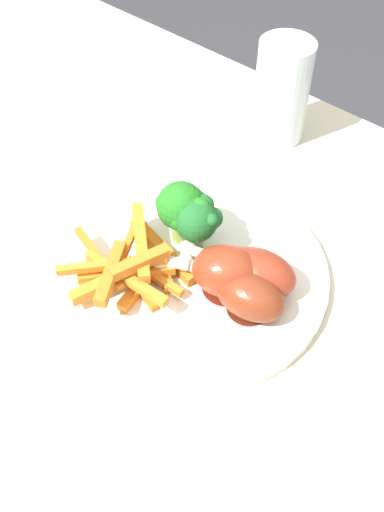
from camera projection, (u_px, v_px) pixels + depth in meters
name	position (u px, v px, depth m)	size (l,w,h in m)	color
dining_table	(143.00, 335.00, 0.69)	(1.27, 0.81, 0.74)	beige
dinner_plate	(192.00, 272.00, 0.62)	(0.28, 0.28, 0.01)	white
broccoli_floret_front	(185.00, 210.00, 0.60)	(0.06, 0.05, 0.07)	#93B953
broccoli_floret_middle	(200.00, 220.00, 0.60)	(0.05, 0.05, 0.07)	#92AE58
broccoli_floret_back	(190.00, 209.00, 0.62)	(0.05, 0.05, 0.06)	#8BB654
carrot_fries_pile	(134.00, 265.00, 0.59)	(0.14, 0.13, 0.04)	orange
chicken_drumstick_near	(254.00, 272.00, 0.58)	(0.13, 0.07, 0.05)	maroon
chicken_drumstick_far	(224.00, 271.00, 0.58)	(0.12, 0.08, 0.05)	#611D0F
chicken_drumstick_extra	(245.00, 293.00, 0.57)	(0.12, 0.06, 0.04)	#521B0E
water_glass	(282.00, 92.00, 0.73)	(0.07, 0.07, 0.13)	silver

